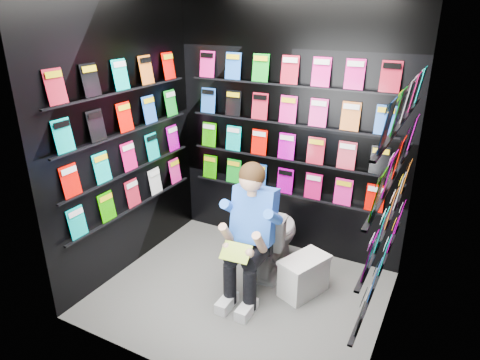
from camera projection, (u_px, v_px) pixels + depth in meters
The scene contains 13 objects.
floor at pixel (241, 294), 3.85m from camera, with size 2.40×2.40×0.00m, color #575755.
wall_back at pixel (289, 128), 4.18m from camera, with size 2.40×0.04×2.60m, color black.
wall_front at pixel (163, 206), 2.55m from camera, with size 2.40×0.04×2.60m, color black.
wall_left at pixel (124, 137), 3.89m from camera, with size 0.04×2.00×2.60m, color black.
wall_right at pixel (400, 185), 2.84m from camera, with size 0.04×2.00×2.60m, color black.
comics_back at pixel (287, 128), 4.16m from camera, with size 2.10×0.06×1.37m, color #D30E5F, non-canonical shape.
comics_left at pixel (127, 137), 3.87m from camera, with size 0.06×1.70×1.37m, color #D30E5F, non-canonical shape.
comics_right at pixel (395, 183), 2.85m from camera, with size 0.06×1.70×1.37m, color #D30E5F, non-canonical shape.
toilet at pixel (272, 236), 4.09m from camera, with size 0.42×0.75×0.73m, color white.
longbox at pixel (304, 277), 3.81m from camera, with size 0.24×0.43×0.32m, color white.
longbox_lid at pixel (305, 260), 3.74m from camera, with size 0.26×0.45×0.03m, color white.
reader at pixel (255, 216), 3.64m from camera, with size 0.49×0.72×1.33m, color blue, non-canonical shape.
held_comic at pixel (236, 252), 3.41m from camera, with size 0.24×0.01×0.17m, color green.
Camera 1 is at (1.49, -2.82, 2.40)m, focal length 32.00 mm.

